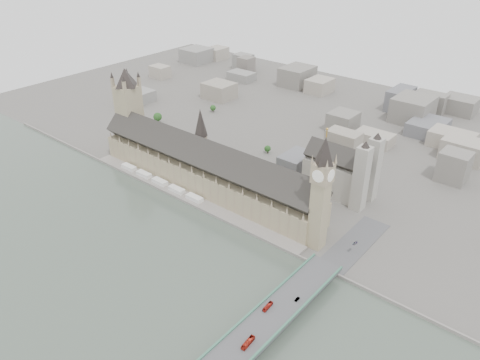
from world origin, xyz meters
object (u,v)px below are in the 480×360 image
Objects in this scene: victoria_tower at (129,108)px; westminster_abbey at (341,172)px; palace_of_westminster at (205,168)px; elizabeth_tower at (321,186)px; red_bus_south at (248,343)px; car_approach at (355,243)px; westminster_bridge at (271,321)px; car_silver at (297,299)px; red_bus_north at (268,306)px.

westminster_abbey is (232.92, 69.00, -30.12)m from victoria_tower.
palace_of_westminster is 3.90× the size of westminster_abbey.
palace_of_westminster is 142.94m from elizabeth_tower.
red_bus_south is 2.26× the size of car_approach.
westminster_bridge is 70.16× the size of car_silver.
elizabeth_tower reaches higher than westminster_abbey.
westminster_bridge is 27.04× the size of red_bus_south.
victoria_tower is 306.37m from car_silver.
red_bus_north is (156.05, -103.75, -11.05)m from palace_of_westminster.
elizabeth_tower is 1.07× the size of victoria_tower.
red_bus_south is (27.23, -124.74, -46.16)m from elizabeth_tower.
victoria_tower reaches higher than red_bus_north.
westminster_abbey reaches higher than car_silver.
palace_of_westminster is at bearing 153.17° from car_silver.
red_bus_south is at bearing -92.14° from car_silver.
car_silver is (56.27, -159.97, -14.07)m from westminster_abbey.
westminster_bridge is at bearing -21.78° from victoria_tower.
car_approach reaches higher than westminster_bridge.
westminster_bridge is at bearing -33.77° from red_bus_north.
palace_of_westminster is at bearing -2.96° from victoria_tower.
elizabeth_tower is 56.66m from car_approach.
elizabeth_tower is 135.76m from red_bus_south.
palace_of_westminster is 187.77m from car_silver.
elizabeth_tower is 91.61m from car_silver.
westminster_abbey is at bearing 34.17° from palace_of_westminster.
victoria_tower reaches higher than car_approach.
elizabeth_tower is 10.66× the size of red_bus_north.
red_bus_north is at bearing -78.91° from elizabeth_tower.
car_approach is (29.77, 10.42, -47.07)m from elizabeth_tower.
westminster_abbey reaches higher than car_approach.
red_bus_south reaches higher than car_approach.
elizabeth_tower is at bearing 97.39° from red_bus_south.
red_bus_north is at bearing -75.85° from westminster_abbey.
elizabeth_tower reaches higher than victoria_tower.
elizabeth_tower is (138.00, -11.70, 35.38)m from palace_of_westminster.
palace_of_westminster is at bearing 142.71° from red_bus_north.
westminster_bridge is at bearing -33.49° from palace_of_westminster.
red_bus_south is (3.23, -29.24, 6.80)m from westminster_bridge.
westminster_bridge is at bearing -74.36° from westminster_abbey.
red_bus_south is at bearing -83.69° from westminster_bridge.
westminster_abbey is (-27.08, 87.00, -33.01)m from elizabeth_tower.
elizabeth_tower reaches higher than westminster_bridge.
red_bus_north is at bearing -90.87° from car_approach.
victoria_tower is at bearing 158.22° from westminster_bridge.
westminster_bridge is (24.00, -95.50, -52.96)m from elizabeth_tower.
red_bus_north is (278.05, -110.05, -43.55)m from victoria_tower.
westminster_abbey reaches higher than palace_of_westminster.
car_silver is (289.20, -90.97, -44.19)m from victoria_tower.
palace_of_westminster is 187.72m from red_bus_north.
victoria_tower is at bearing 154.74° from red_bus_north.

